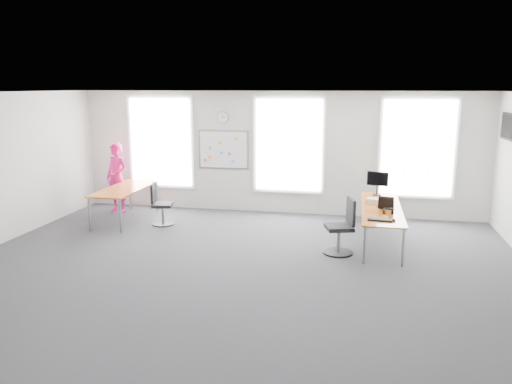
% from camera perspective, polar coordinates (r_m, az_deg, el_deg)
% --- Properties ---
extents(floor, '(10.00, 10.00, 0.00)m').
position_cam_1_polar(floor, '(8.83, -1.95, -8.58)').
color(floor, '#252529').
rests_on(floor, ground).
extents(ceiling, '(10.00, 10.00, 0.00)m').
position_cam_1_polar(ceiling, '(8.27, -2.10, 11.28)').
color(ceiling, white).
rests_on(ceiling, ground).
extents(wall_back, '(10.00, 0.00, 10.00)m').
position_cam_1_polar(wall_back, '(12.30, 2.39, 4.49)').
color(wall_back, silver).
rests_on(wall_back, ground).
extents(wall_front, '(10.00, 0.00, 10.00)m').
position_cam_1_polar(wall_front, '(4.76, -13.55, -7.99)').
color(wall_front, silver).
rests_on(wall_front, ground).
extents(window_left, '(1.60, 0.06, 2.20)m').
position_cam_1_polar(window_left, '(13.06, -10.79, 5.61)').
color(window_left, white).
rests_on(window_left, wall_back).
extents(window_mid, '(1.60, 0.06, 2.20)m').
position_cam_1_polar(window_mid, '(12.20, 3.77, 5.36)').
color(window_mid, white).
rests_on(window_mid, wall_back).
extents(window_right, '(1.60, 0.06, 2.20)m').
position_cam_1_polar(window_right, '(12.16, 17.96, 4.78)').
color(window_right, white).
rests_on(window_right, wall_back).
extents(desk_right, '(0.78, 2.93, 0.71)m').
position_cam_1_polar(desk_right, '(10.37, 14.13, -1.96)').
color(desk_right, '#C46624').
rests_on(desk_right, ground).
extents(desk_left, '(0.85, 2.13, 0.78)m').
position_cam_1_polar(desk_left, '(12.07, -14.75, 0.16)').
color(desk_left, '#C46624').
rests_on(desk_left, ground).
extents(chair_right, '(0.60, 0.60, 1.06)m').
position_cam_1_polar(chair_right, '(9.52, 9.81, -4.27)').
color(chair_right, black).
rests_on(chair_right, ground).
extents(chair_left, '(0.51, 0.51, 0.96)m').
position_cam_1_polar(chair_left, '(11.56, -10.91, -1.66)').
color(chair_left, black).
rests_on(chair_left, ground).
extents(person, '(0.74, 0.61, 1.74)m').
position_cam_1_polar(person, '(12.88, -15.60, 1.57)').
color(person, '#CF166F').
rests_on(person, ground).
extents(whiteboard, '(1.20, 0.03, 0.90)m').
position_cam_1_polar(whiteboard, '(12.55, -3.75, 4.85)').
color(whiteboard, white).
rests_on(whiteboard, wall_back).
extents(wall_clock, '(0.30, 0.04, 0.30)m').
position_cam_1_polar(wall_clock, '(12.47, -3.80, 8.50)').
color(wall_clock, gray).
rests_on(wall_clock, wall_back).
extents(tv, '(0.06, 0.90, 0.55)m').
position_cam_1_polar(tv, '(11.46, 26.94, 6.69)').
color(tv, black).
rests_on(tv, wall_right).
extents(keyboard, '(0.45, 0.20, 0.02)m').
position_cam_1_polar(keyboard, '(9.33, 13.96, -3.13)').
color(keyboard, black).
rests_on(keyboard, desk_right).
extents(mouse, '(0.10, 0.14, 0.05)m').
position_cam_1_polar(mouse, '(9.37, 15.46, -3.07)').
color(mouse, black).
rests_on(mouse, desk_right).
extents(lens_cap, '(0.07, 0.07, 0.01)m').
position_cam_1_polar(lens_cap, '(9.53, 15.03, -2.92)').
color(lens_cap, black).
rests_on(lens_cap, desk_right).
extents(headphones, '(0.20, 0.11, 0.12)m').
position_cam_1_polar(headphones, '(9.84, 14.83, -2.15)').
color(headphones, black).
rests_on(headphones, desk_right).
extents(laptop_sleeve, '(0.32, 0.23, 0.25)m').
position_cam_1_polar(laptop_sleeve, '(10.17, 14.64, -1.27)').
color(laptop_sleeve, black).
rests_on(laptop_sleeve, desk_right).
extents(paper_stack, '(0.36, 0.31, 0.11)m').
position_cam_1_polar(paper_stack, '(10.64, 13.37, -1.02)').
color(paper_stack, beige).
rests_on(paper_stack, desk_right).
extents(monitor, '(0.47, 0.19, 0.53)m').
position_cam_1_polar(monitor, '(11.45, 13.73, 1.22)').
color(monitor, black).
rests_on(monitor, desk_right).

